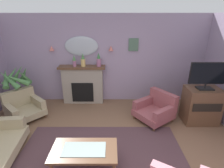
# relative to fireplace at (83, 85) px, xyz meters

# --- Properties ---
(wall_back) EXTENTS (6.92, 0.10, 2.60)m
(wall_back) POSITION_rel_fireplace_xyz_m (0.67, 0.22, 0.73)
(wall_back) COLOR #9E8CA8
(wall_back) RESTS_ON ground
(patterned_rug) EXTENTS (3.20, 2.40, 0.01)m
(patterned_rug) POSITION_rel_fireplace_xyz_m (0.67, -2.56, -0.56)
(patterned_rug) COLOR #4C3338
(patterned_rug) RESTS_ON ground
(fireplace) EXTENTS (1.36, 0.36, 1.16)m
(fireplace) POSITION_rel_fireplace_xyz_m (0.00, 0.00, 0.00)
(fireplace) COLOR gray
(fireplace) RESTS_ON ground
(mantel_vase_centre) EXTENTS (0.10, 0.10, 0.33)m
(mantel_vase_centre) POSITION_rel_fireplace_xyz_m (-0.20, -0.03, 0.75)
(mantel_vase_centre) COLOR #9E6084
(mantel_vase_centre) RESTS_ON fireplace
(mantel_vase_right) EXTENTS (0.13, 0.13, 0.38)m
(mantel_vase_right) POSITION_rel_fireplace_xyz_m (0.05, -0.03, 0.75)
(mantel_vase_right) COLOR tan
(mantel_vase_right) RESTS_ON fireplace
(mantel_vase_left) EXTENTS (0.13, 0.13, 0.39)m
(mantel_vase_left) POSITION_rel_fireplace_xyz_m (0.50, -0.03, 0.76)
(mantel_vase_left) COLOR #9E6084
(mantel_vase_left) RESTS_ON fireplace
(wall_mirror) EXTENTS (0.96, 0.06, 0.56)m
(wall_mirror) POSITION_rel_fireplace_xyz_m (-0.00, 0.14, 1.14)
(wall_mirror) COLOR #B2BCC6
(wall_sconce_left) EXTENTS (0.14, 0.14, 0.14)m
(wall_sconce_left) POSITION_rel_fireplace_xyz_m (-0.85, 0.09, 1.09)
(wall_sconce_left) COLOR #D17066
(wall_sconce_right) EXTENTS (0.14, 0.14, 0.14)m
(wall_sconce_right) POSITION_rel_fireplace_xyz_m (0.85, 0.09, 1.09)
(wall_sconce_right) COLOR #D17066
(framed_picture) EXTENTS (0.28, 0.03, 0.36)m
(framed_picture) POSITION_rel_fireplace_xyz_m (1.50, 0.15, 1.18)
(framed_picture) COLOR #4C6B56
(coffee_table) EXTENTS (1.10, 0.60, 0.45)m
(coffee_table) POSITION_rel_fireplace_xyz_m (0.42, -2.61, -0.19)
(coffee_table) COLOR brown
(coffee_table) RESTS_ON ground
(armchair_by_coffee_table) EXTENTS (1.13, 1.13, 0.71)m
(armchair_by_coffee_table) POSITION_rel_fireplace_xyz_m (2.02, -0.98, -0.27)
(armchair_by_coffee_table) COLOR #934C51
(armchair_by_coffee_table) RESTS_ON ground
(armchair_near_fireplace) EXTENTS (1.15, 1.14, 0.71)m
(armchair_near_fireplace) POSITION_rel_fireplace_xyz_m (-1.44, -0.88, -0.27)
(armchair_near_fireplace) COLOR tan
(armchair_near_fireplace) RESTS_ON ground
(tv_cabinet) EXTENTS (0.80, 0.57, 0.90)m
(tv_cabinet) POSITION_rel_fireplace_xyz_m (3.09, -1.08, -0.12)
(tv_cabinet) COLOR brown
(tv_cabinet) RESTS_ON ground
(tv_flatscreen) EXTENTS (0.84, 0.24, 0.65)m
(tv_flatscreen) POSITION_rel_fireplace_xyz_m (3.09, -1.10, 0.68)
(tv_flatscreen) COLOR black
(tv_flatscreen) RESTS_ON tv_cabinet
(potted_plant_tall_palm) EXTENTS (0.83, 0.82, 1.29)m
(potted_plant_tall_palm) POSITION_rel_fireplace_xyz_m (-1.69, -0.53, 0.11)
(potted_plant_tall_palm) COLOR #474C56
(potted_plant_tall_palm) RESTS_ON ground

